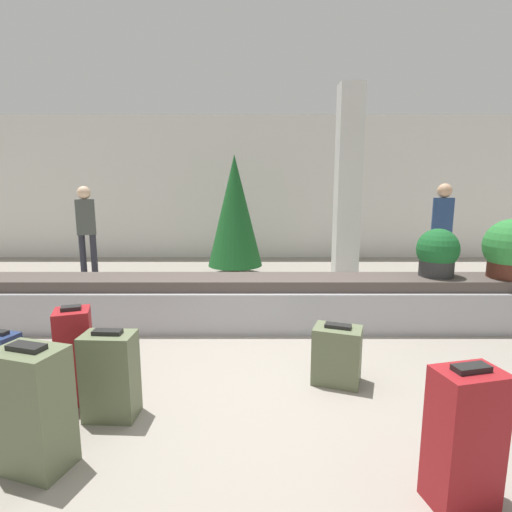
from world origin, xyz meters
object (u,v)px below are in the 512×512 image
suitcase_1 (111,375)px  suitcase_0 (337,355)px  suitcase_2 (75,355)px  traveler_1 (442,224)px  potted_plant_1 (512,250)px  traveler_0 (87,224)px  decorated_tree (235,211)px  suitcase_3 (4,367)px  suitcase_5 (34,409)px  pillar (348,189)px  suitcase_4 (465,438)px  potted_plant_0 (438,253)px

suitcase_1 → suitcase_0: bearing=19.4°
suitcase_2 → traveler_1: 5.99m
potted_plant_1 → traveler_0: 6.53m
decorated_tree → traveler_0: bearing=-174.7°
suitcase_3 → traveler_1: (5.11, 3.86, 0.74)m
suitcase_1 → suitcase_3: size_ratio=1.15×
suitcase_2 → suitcase_5: (0.09, -0.76, 0.00)m
pillar → suitcase_0: 3.61m
suitcase_4 → potted_plant_0: potted_plant_0 is taller
suitcase_3 → pillar: bearing=63.9°
suitcase_0 → decorated_tree: size_ratio=0.23×
potted_plant_0 → traveler_1: size_ratio=0.33×
suitcase_1 → potted_plant_1: size_ratio=0.96×
suitcase_2 → suitcase_5: 0.76m
suitcase_4 → potted_plant_1: size_ratio=1.13×
suitcase_5 → suitcase_4: bearing=10.4°
suitcase_0 → potted_plant_0: size_ratio=0.91×
suitcase_5 → traveler_1: 6.44m
suitcase_3 → decorated_tree: decorated_tree is taller
suitcase_4 → suitcase_2: bearing=144.4°
suitcase_0 → suitcase_2: size_ratio=0.68×
suitcase_3 → traveler_1: bearing=54.8°
traveler_0 → potted_plant_1: bearing=135.0°
suitcase_0 → traveler_1: 4.40m
suitcase_1 → decorated_tree: 4.82m
suitcase_0 → suitcase_4: 1.38m
pillar → suitcase_1: size_ratio=4.84×
suitcase_0 → traveler_1: size_ratio=0.31×
suitcase_3 → potted_plant_0: (4.10, 1.76, 0.60)m
suitcase_5 → suitcase_1: bearing=81.2°
traveler_0 → suitcase_0: bearing=111.5°
pillar → potted_plant_0: bearing=-69.2°
suitcase_2 → traveler_0: size_ratio=0.46×
pillar → potted_plant_1: pillar is taller
potted_plant_1 → traveler_0: traveler_0 is taller
suitcase_1 → traveler_0: size_ratio=0.40×
suitcase_1 → potted_plant_1: (4.01, 1.89, 0.61)m
suitcase_3 → traveler_1: 6.44m
pillar → suitcase_2: pillar is taller
suitcase_5 → suitcase_3: bearing=147.9°
potted_plant_0 → suitcase_2: bearing=-153.7°
suitcase_3 → decorated_tree: 4.83m
suitcase_1 → suitcase_3: 0.93m
pillar → suitcase_3: size_ratio=5.57×
suitcase_1 → suitcase_4: 2.27m
decorated_tree → potted_plant_1: bearing=-39.9°
suitcase_4 → traveler_0: traveler_0 is taller
traveler_1 → suitcase_0: bearing=-104.6°
suitcase_4 → traveler_0: size_ratio=0.47×
traveler_0 → decorated_tree: 2.67m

